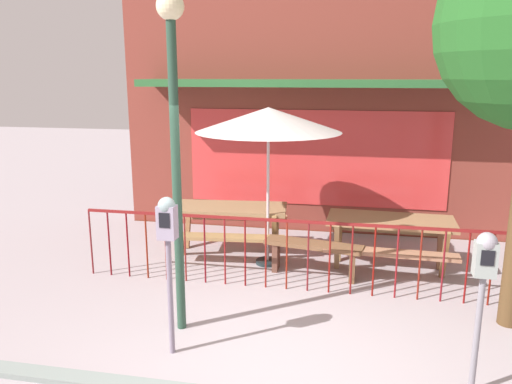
{
  "coord_description": "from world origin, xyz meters",
  "views": [
    {
      "loc": [
        0.67,
        -4.44,
        2.81
      ],
      "look_at": [
        -0.63,
        2.22,
        1.22
      ],
      "focal_mm": 35.43,
      "sensor_mm": 36.0,
      "label": 1
    }
  ],
  "objects_px": {
    "patio_umbrella": "(268,120)",
    "patio_bench": "(313,251)",
    "parking_meter_near": "(168,235)",
    "street_lamp": "(174,117)",
    "picnic_table_right": "(390,229)",
    "picnic_table_left": "(229,216)",
    "parking_meter_far": "(484,271)"
  },
  "relations": [
    {
      "from": "picnic_table_left",
      "to": "parking_meter_near",
      "type": "relative_size",
      "value": 1.16
    },
    {
      "from": "patio_bench",
      "to": "picnic_table_left",
      "type": "bearing_deg",
      "value": 154.58
    },
    {
      "from": "patio_bench",
      "to": "street_lamp",
      "type": "height_order",
      "value": "street_lamp"
    },
    {
      "from": "patio_bench",
      "to": "street_lamp",
      "type": "bearing_deg",
      "value": -125.89
    },
    {
      "from": "patio_umbrella",
      "to": "street_lamp",
      "type": "relative_size",
      "value": 0.65
    },
    {
      "from": "street_lamp",
      "to": "patio_umbrella",
      "type": "bearing_deg",
      "value": 73.9
    },
    {
      "from": "parking_meter_far",
      "to": "street_lamp",
      "type": "height_order",
      "value": "street_lamp"
    },
    {
      "from": "parking_meter_near",
      "to": "street_lamp",
      "type": "relative_size",
      "value": 0.46
    },
    {
      "from": "picnic_table_right",
      "to": "parking_meter_near",
      "type": "height_order",
      "value": "parking_meter_near"
    },
    {
      "from": "picnic_table_right",
      "to": "patio_bench",
      "type": "height_order",
      "value": "picnic_table_right"
    },
    {
      "from": "picnic_table_left",
      "to": "street_lamp",
      "type": "height_order",
      "value": "street_lamp"
    },
    {
      "from": "patio_umbrella",
      "to": "street_lamp",
      "type": "height_order",
      "value": "street_lamp"
    },
    {
      "from": "picnic_table_left",
      "to": "patio_umbrella",
      "type": "distance_m",
      "value": 1.73
    },
    {
      "from": "picnic_table_right",
      "to": "patio_umbrella",
      "type": "bearing_deg",
      "value": -175.74
    },
    {
      "from": "picnic_table_left",
      "to": "patio_umbrella",
      "type": "xyz_separation_m",
      "value": [
        0.68,
        -0.35,
        1.55
      ]
    },
    {
      "from": "parking_meter_near",
      "to": "patio_bench",
      "type": "bearing_deg",
      "value": 62.13
    },
    {
      "from": "parking_meter_near",
      "to": "parking_meter_far",
      "type": "bearing_deg",
      "value": -2.2
    },
    {
      "from": "parking_meter_near",
      "to": "parking_meter_far",
      "type": "height_order",
      "value": "parking_meter_near"
    },
    {
      "from": "picnic_table_left",
      "to": "picnic_table_right",
      "type": "distance_m",
      "value": 2.48
    },
    {
      "from": "picnic_table_left",
      "to": "picnic_table_right",
      "type": "xyz_separation_m",
      "value": [
        2.47,
        -0.22,
        0.0
      ]
    },
    {
      "from": "parking_meter_far",
      "to": "picnic_table_right",
      "type": "bearing_deg",
      "value": 101.07
    },
    {
      "from": "patio_umbrella",
      "to": "street_lamp",
      "type": "distance_m",
      "value": 2.25
    },
    {
      "from": "patio_bench",
      "to": "parking_meter_far",
      "type": "distance_m",
      "value": 3.08
    },
    {
      "from": "patio_umbrella",
      "to": "patio_bench",
      "type": "relative_size",
      "value": 1.64
    },
    {
      "from": "picnic_table_left",
      "to": "street_lamp",
      "type": "distance_m",
      "value": 3.06
    },
    {
      "from": "parking_meter_near",
      "to": "picnic_table_left",
      "type": "bearing_deg",
      "value": 92.7
    },
    {
      "from": "patio_umbrella",
      "to": "picnic_table_right",
      "type": "bearing_deg",
      "value": 4.26
    },
    {
      "from": "patio_umbrella",
      "to": "parking_meter_far",
      "type": "relative_size",
      "value": 1.55
    },
    {
      "from": "picnic_table_right",
      "to": "parking_meter_near",
      "type": "bearing_deg",
      "value": -129.61
    },
    {
      "from": "parking_meter_far",
      "to": "street_lamp",
      "type": "bearing_deg",
      "value": 167.94
    },
    {
      "from": "patio_bench",
      "to": "parking_meter_far",
      "type": "relative_size",
      "value": 0.95
    },
    {
      "from": "patio_bench",
      "to": "parking_meter_near",
      "type": "xyz_separation_m",
      "value": [
        -1.25,
        -2.36,
        0.93
      ]
    }
  ]
}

